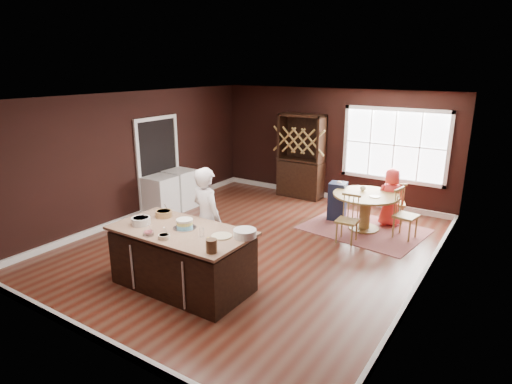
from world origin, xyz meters
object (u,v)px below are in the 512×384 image
Objects in this scene: dining_table at (366,204)px; kitchen_island at (182,260)px; layer_cake at (185,224)px; washer at (161,196)px; seated_woman at (391,197)px; chair_east at (406,214)px; baker at (207,219)px; hutch at (301,156)px; dryer at (180,189)px; chair_north at (396,201)px; high_chair at (337,200)px; toddler at (338,182)px; chair_south at (347,219)px.

kitchen_island is at bearing -111.60° from dining_table.
layer_cake is 3.40m from washer.
chair_east is at bearing 100.21° from seated_woman.
hutch reaches higher than baker.
kitchen_island is 3.39m from washer.
hutch is at bearing -48.46° from seated_woman.
dryer is (0.00, 0.64, 0.01)m from washer.
high_chair is (-1.09, -0.54, -0.02)m from chair_north.
high_chair is at bearing -64.62° from toddler.
dining_table is 0.87m from toddler.
hutch reaches higher than chair_south.
baker reaches higher than dining_table.
baker reaches higher than washer.
hutch reaches higher than kitchen_island.
chair_south is (-0.07, -0.80, -0.08)m from dining_table.
chair_north is at bearing 17.43° from high_chair.
chair_south is 1.05× the size of washer.
chair_north is 5.08m from washer.
hutch is 2.34× the size of dryer.
toddler is (0.72, 4.04, -0.18)m from layer_cake.
hutch is 3.07m from dryer.
toddler reaches higher than chair_south.
dining_table is at bearing -28.48° from high_chair.
chair_east is 1.12× the size of washer.
high_chair is (0.87, 3.31, -0.42)m from baker.
chair_east is 0.72m from seated_woman.
high_chair is at bearing -36.86° from hutch.
chair_south is at bearing 141.33° from chair_east.
layer_cake is at bearing -82.30° from hutch.
baker is 4.99× the size of layer_cake.
chair_east is at bearing -113.70° from baker.
chair_north is 0.75× the size of seated_woman.
layer_cake is at bearing 36.18° from seated_woman.
layer_cake is 0.39× the size of washer.
chair_east is 3.30m from hutch.
hutch reaches higher than high_chair.
chair_north is at bearing 21.32° from dryer.
dryer is (-4.91, -0.95, -0.05)m from chair_east.
washer is (-3.40, -1.85, 0.01)m from high_chair.
toddler is (-0.05, 0.10, 0.38)m from high_chair.
seated_woman is at bearing 18.55° from dryer.
baker is 6.55× the size of toddler.
chair_south reaches higher than chair_north.
chair_north reaches higher than dining_table.
dryer is at bearing -25.41° from baker.
hutch is (-0.58, 4.40, 0.19)m from baker.
chair_north is (1.86, 4.48, -0.54)m from layer_cake.
chair_east is 5.16m from washer.
kitchen_island reaches higher than dining_table.
kitchen_island is 1.73× the size of seated_woman.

